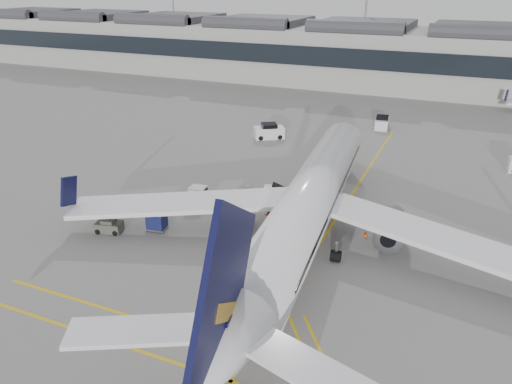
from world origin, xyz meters
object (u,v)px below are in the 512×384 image
at_px(airliner_main, 308,205).
at_px(baggage_cart_a, 285,223).
at_px(belt_loader, 278,196).
at_px(ramp_agent_b, 269,216).
at_px(ramp_agent_a, 304,215).
at_px(pushback_tug, 109,226).

distance_m(airliner_main, baggage_cart_a, 3.44).
distance_m(belt_loader, baggage_cart_a, 6.91).
bearing_deg(ramp_agent_b, ramp_agent_a, -158.62).
relative_size(ramp_agent_b, pushback_tug, 0.73).
xyz_separation_m(airliner_main, ramp_agent_a, (-1.32, 3.26, -2.56)).
xyz_separation_m(belt_loader, pushback_tug, (-11.01, -12.02, 0.03)).
distance_m(airliner_main, belt_loader, 9.34).
height_order(belt_loader, ramp_agent_b, ramp_agent_b).
distance_m(ramp_agent_a, pushback_tug, 17.11).
xyz_separation_m(baggage_cart_a, ramp_agent_a, (0.88, 2.33, -0.09)).
xyz_separation_m(baggage_cart_a, pushback_tug, (-14.13, -5.87, -0.48)).
height_order(airliner_main, baggage_cart_a, airliner_main).
distance_m(airliner_main, ramp_agent_b, 5.19).
height_order(belt_loader, pushback_tug, belt_loader).
height_order(baggage_cart_a, pushback_tug, baggage_cart_a).
height_order(airliner_main, ramp_agent_a, airliner_main).
xyz_separation_m(baggage_cart_a, ramp_agent_b, (-1.88, 0.94, -0.13)).
bearing_deg(airliner_main, belt_loader, 121.47).
bearing_deg(pushback_tug, ramp_agent_b, 15.36).
bearing_deg(airliner_main, ramp_agent_b, 149.92).
height_order(baggage_cart_a, ramp_agent_b, baggage_cart_a).
bearing_deg(baggage_cart_a, belt_loader, 133.13).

